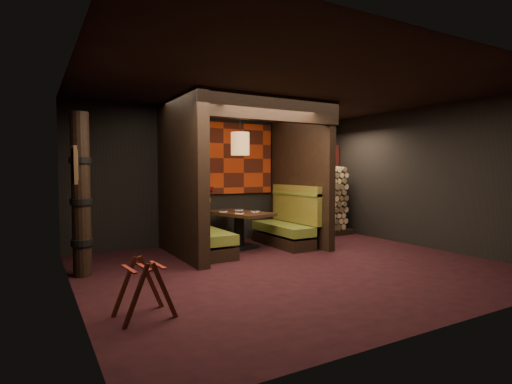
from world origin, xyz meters
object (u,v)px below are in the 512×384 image
object	(u,v)px
pendant_lamp	(240,144)
luggage_rack	(144,286)
booth_bench_left	(201,233)
booth_bench_right	(287,226)
totem_column	(81,196)
dining_table	(239,224)
firewood_stack	(317,201)

from	to	relation	value
pendant_lamp	luggage_rack	size ratio (longest dim) A/B	1.51
booth_bench_left	booth_bench_right	bearing A→B (deg)	0.00
pendant_lamp	luggage_rack	bearing A→B (deg)	-132.84
pendant_lamp	totem_column	xyz separation A→B (m)	(-2.98, -0.70, -0.89)
dining_table	luggage_rack	world-z (taller)	dining_table
booth_bench_right	pendant_lamp	world-z (taller)	pendant_lamp
booth_bench_left	pendant_lamp	world-z (taller)	pendant_lamp
luggage_rack	firewood_stack	bearing A→B (deg)	34.05
dining_table	totem_column	bearing A→B (deg)	-165.84
luggage_rack	totem_column	size ratio (longest dim) A/B	0.27
booth_bench_right	luggage_rack	size ratio (longest dim) A/B	2.42
booth_bench_left	luggage_rack	bearing A→B (deg)	-122.83
firewood_stack	luggage_rack	bearing A→B (deg)	-145.95
totem_column	booth_bench_left	bearing A→B (deg)	14.75
booth_bench_left	pendant_lamp	size ratio (longest dim) A/B	1.60
dining_table	pendant_lamp	distance (m)	1.59
booth_bench_left	luggage_rack	distance (m)	3.15
luggage_rack	firewood_stack	world-z (taller)	firewood_stack
booth_bench_right	dining_table	bearing A→B (deg)	168.74
luggage_rack	booth_bench_right	bearing A→B (deg)	36.33
firewood_stack	pendant_lamp	bearing A→B (deg)	-166.89
pendant_lamp	dining_table	bearing A→B (deg)	90.00
booth_bench_right	luggage_rack	distance (m)	4.47
booth_bench_left	dining_table	distance (m)	0.91
dining_table	luggage_rack	bearing A→B (deg)	-132.34
booth_bench_left	totem_column	distance (m)	2.30
luggage_rack	firewood_stack	xyz separation A→B (m)	(4.96, 3.35, 0.49)
booth_bench_left	totem_column	xyz separation A→B (m)	(-2.09, -0.55, 0.79)
pendant_lamp	luggage_rack	world-z (taller)	pendant_lamp
booth_bench_right	luggage_rack	bearing A→B (deg)	-143.67
luggage_rack	totem_column	xyz separation A→B (m)	(-0.38, 2.10, 0.86)
booth_bench_right	dining_table	world-z (taller)	booth_bench_right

